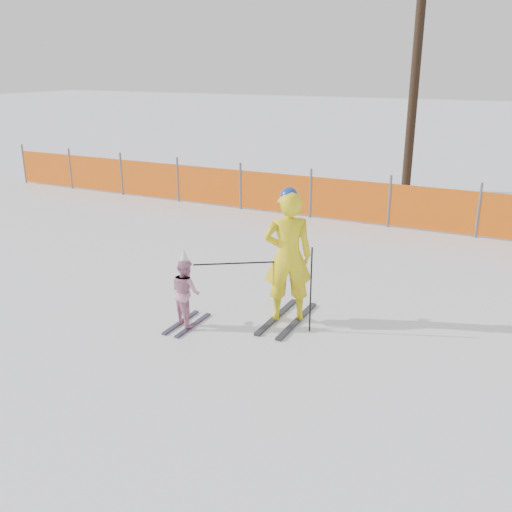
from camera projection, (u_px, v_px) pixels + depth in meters
The scene contains 5 objects.
ground at pixel (241, 330), 8.40m from camera, with size 120.00×120.00×0.00m, color white.
adult at pixel (288, 256), 8.40m from camera, with size 0.86×1.41×2.06m.
child at pixel (186, 291), 8.39m from camera, with size 0.61×0.90×1.20m.
ski_poles at pixel (274, 277), 8.25m from camera, with size 1.64×0.71×1.29m.
safety_fence at pixel (251, 190), 15.09m from camera, with size 16.71×0.06×1.25m.
Camera 1 is at (3.59, -6.71, 3.72)m, focal length 40.00 mm.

